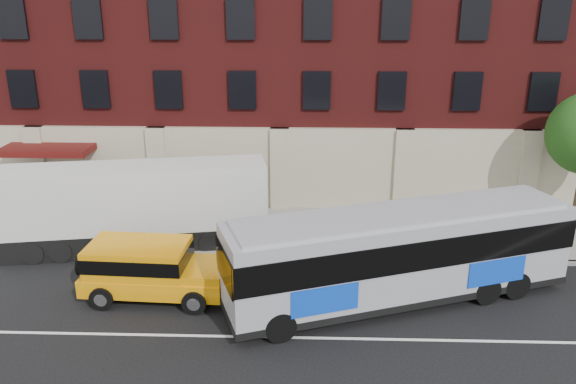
{
  "coord_description": "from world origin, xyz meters",
  "views": [
    {
      "loc": [
        1.28,
        -15.14,
        10.39
      ],
      "look_at": [
        0.61,
        5.5,
        3.13
      ],
      "focal_mm": 35.89,
      "sensor_mm": 36.0,
      "label": 1
    }
  ],
  "objects_px": {
    "sign_pole": "(64,223)",
    "city_bus": "(400,252)",
    "yellow_suv": "(148,267)",
    "shipping_container": "(136,208)"
  },
  "relations": [
    {
      "from": "sign_pole",
      "to": "city_bus",
      "type": "distance_m",
      "value": 13.45
    },
    {
      "from": "city_bus",
      "to": "shipping_container",
      "type": "xyz_separation_m",
      "value": [
        -10.37,
        4.13,
        -0.07
      ]
    },
    {
      "from": "sign_pole",
      "to": "yellow_suv",
      "type": "relative_size",
      "value": 0.47
    },
    {
      "from": "yellow_suv",
      "to": "shipping_container",
      "type": "relative_size",
      "value": 0.49
    },
    {
      "from": "city_bus",
      "to": "yellow_suv",
      "type": "xyz_separation_m",
      "value": [
        -8.82,
        -0.01,
        -0.7
      ]
    },
    {
      "from": "yellow_suv",
      "to": "sign_pole",
      "type": "bearing_deg",
      "value": 143.24
    },
    {
      "from": "sign_pole",
      "to": "city_bus",
      "type": "bearing_deg",
      "value": -13.63
    },
    {
      "from": "yellow_suv",
      "to": "shipping_container",
      "type": "distance_m",
      "value": 4.47
    },
    {
      "from": "city_bus",
      "to": "shipping_container",
      "type": "relative_size",
      "value": 1.13
    },
    {
      "from": "yellow_suv",
      "to": "shipping_container",
      "type": "height_order",
      "value": "shipping_container"
    }
  ]
}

